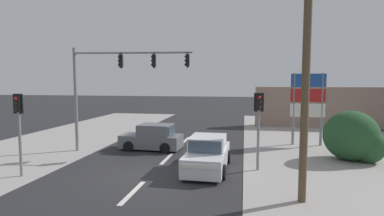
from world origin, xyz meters
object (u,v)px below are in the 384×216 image
Objects in this scene: traffic_signal_mast at (115,77)px; pedestal_signal_left_kerb at (19,121)px; shopping_plaza_sign at (308,99)px; utility_pole_foreground_right at (303,37)px; pedestal_signal_right_kerb at (259,118)px; sedan_receding_far at (208,154)px; hatchback_oncoming_mid at (153,138)px.

pedestal_signal_left_kerb is at bearing -112.06° from traffic_signal_mast.
traffic_signal_mast is 5.85m from pedestal_signal_left_kerb.
shopping_plaza_sign is (11.25, 3.70, -1.37)m from traffic_signal_mast.
utility_pole_foreground_right is 2.88× the size of pedestal_signal_right_kerb.
pedestal_signal_left_kerb reaches higher than sedan_receding_far.
hatchback_oncoming_mid is (-6.04, 3.29, -1.71)m from pedestal_signal_right_kerb.
hatchback_oncoming_mid is (-9.35, -2.85, -2.28)m from shopping_plaza_sign.
utility_pole_foreground_right reaches higher than traffic_signal_mast.
shopping_plaza_sign is at bearing 33.49° from pedestal_signal_left_kerb.
utility_pole_foreground_right is at bearing -42.90° from hatchback_oncoming_mid.
pedestal_signal_right_kerb is (-1.19, 3.43, -3.08)m from utility_pole_foreground_right.
shopping_plaza_sign is 1.07× the size of sedan_receding_far.
pedestal_signal_right_kerb is at bearing 14.96° from pedestal_signal_left_kerb.
pedestal_signal_right_kerb reaches higher than hatchback_oncoming_mid.
traffic_signal_mast is 1.49× the size of shopping_plaza_sign.
pedestal_signal_right_kerb reaches higher than sedan_receding_far.
pedestal_signal_right_kerb is 0.96× the size of hatchback_oncoming_mid.
pedestal_signal_left_kerb is at bearing 176.14° from utility_pole_foreground_right.
pedestal_signal_right_kerb and pedestal_signal_left_kerb have the same top height.
utility_pole_foreground_right is 6.74m from sedan_receding_far.
traffic_signal_mast is (-9.14, 5.87, -1.15)m from utility_pole_foreground_right.
pedestal_signal_left_kerb is 0.96× the size of hatchback_oncoming_mid.
shopping_plaza_sign is (13.33, 8.82, 0.57)m from pedestal_signal_left_kerb.
utility_pole_foreground_right is 10.92m from traffic_signal_mast.
utility_pole_foreground_right reaches higher than hatchback_oncoming_mid.
sedan_receding_far is (5.66, -2.67, -3.65)m from traffic_signal_mast.
traffic_signal_mast is at bearing 162.92° from pedestal_signal_right_kerb.
pedestal_signal_right_kerb is 2.87m from sedan_receding_far.
hatchback_oncoming_mid is at bearing 137.10° from utility_pole_foreground_right.
utility_pole_foreground_right is at bearing -42.64° from sedan_receding_far.
pedestal_signal_right_kerb is 1.00× the size of pedestal_signal_left_kerb.
pedestal_signal_left_kerb is at bearing -123.66° from hatchback_oncoming_mid.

